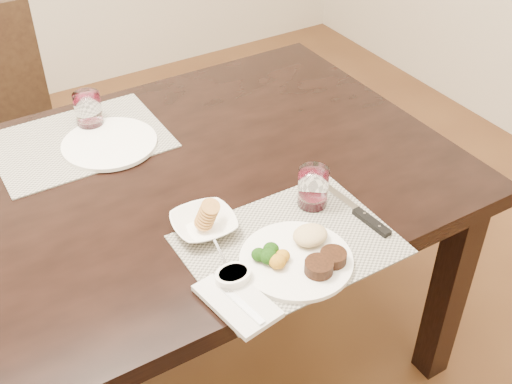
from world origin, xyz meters
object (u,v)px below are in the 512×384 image
wine_glass_near (313,189)px  far_plate (110,143)px  steak_knife (363,215)px  dinner_plate (302,256)px  cracker_bowl (204,224)px  chair_far (0,124)px

wine_glass_near → far_plate: bearing=123.2°
steak_knife → far_plate: (-0.40, 0.60, 0.00)m
dinner_plate → cracker_bowl: (-0.13, 0.20, 0.01)m
chair_far → dinner_plate: size_ratio=3.63×
dinner_plate → cracker_bowl: bearing=101.4°
cracker_bowl → wine_glass_near: (0.27, -0.05, 0.02)m
chair_far → steak_knife: (0.58, -1.31, 0.26)m
chair_far → wine_glass_near: 1.34m
wine_glass_near → far_plate: (-0.33, 0.50, -0.04)m
chair_far → dinner_plate: chair_far is taller
steak_knife → far_plate: size_ratio=0.99×
chair_far → steak_knife: chair_far is taller
cracker_bowl → far_plate: cracker_bowl is taller
far_plate → wine_glass_near: bearing=-56.8°
steak_knife → dinner_plate: bearing=-172.3°
chair_far → dinner_plate: 1.43m
cracker_bowl → far_plate: bearing=97.2°
steak_knife → cracker_bowl: bearing=151.2°
cracker_bowl → far_plate: (-0.06, 0.45, -0.01)m
dinner_plate → wine_glass_near: wine_glass_near is taller
chair_far → dinner_plate: (0.37, -1.36, 0.26)m
chair_far → far_plate: chair_far is taller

